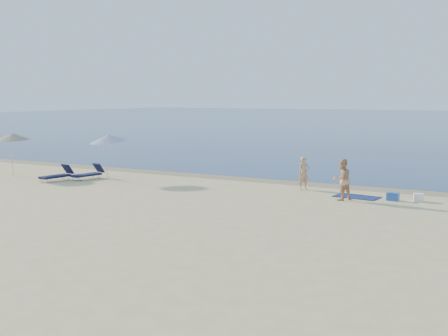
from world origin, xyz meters
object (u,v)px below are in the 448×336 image
object	(u,v)px
person_right	(342,180)
umbrella_near	(108,138)
person_left	(304,173)
blue_cooler	(393,197)

from	to	relation	value
person_right	umbrella_near	distance (m)	12.43
person_left	umbrella_near	xyz separation A→B (m)	(-10.01, -1.92, 1.41)
person_left	blue_cooler	distance (m)	4.40
person_left	blue_cooler	size ratio (longest dim) A/B	3.27
person_left	person_right	bearing A→B (deg)	-91.42
person_right	umbrella_near	xyz separation A→B (m)	(-12.36, -0.15, 1.31)
person_left	person_right	xyz separation A→B (m)	(2.35, -1.78, 0.10)
person_right	umbrella_near	size ratio (longest dim) A/B	0.69
umbrella_near	person_left	bearing A→B (deg)	32.18
person_right	blue_cooler	distance (m)	2.25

